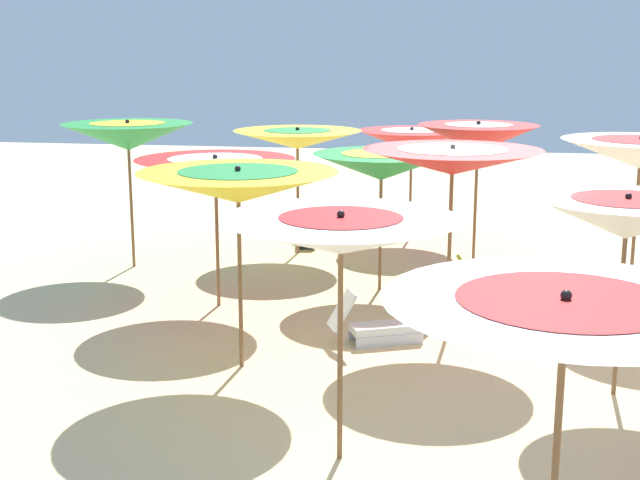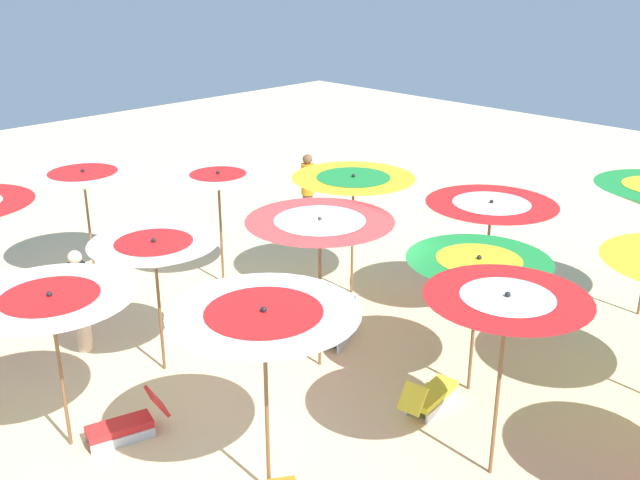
{
  "view_description": "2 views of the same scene",
  "coord_description": "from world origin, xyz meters",
  "px_view_note": "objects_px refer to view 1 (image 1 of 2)",
  "views": [
    {
      "loc": [
        -0.0,
        -10.98,
        3.7
      ],
      "look_at": [
        -1.91,
        0.44,
        1.12
      ],
      "focal_mm": 49.28,
      "sensor_mm": 36.0,
      "label": 1
    },
    {
      "loc": [
        7.08,
        7.27,
        6.08
      ],
      "look_at": [
        -1.48,
        -1.33,
        1.41
      ],
      "focal_mm": 41.45,
      "sensor_mm": 36.0,
      "label": 2
    }
  ],
  "objects_px": {
    "beach_umbrella_13": "(215,171)",
    "lounger_0": "(639,284)",
    "lounger_1": "(306,234)",
    "lounger_2": "(433,281)",
    "beach_umbrella_11": "(341,235)",
    "beach_umbrella_12": "(238,186)",
    "beach_umbrella_7": "(452,161)",
    "lounger_4": "(378,326)",
    "beach_umbrella_3": "(478,138)",
    "beach_umbrella_14": "(128,136)",
    "beach_umbrella_4": "(412,140)",
    "beach_umbrella_10": "(564,327)",
    "beach_umbrella_8": "(381,166)",
    "beach_umbrella_6": "(627,218)",
    "beach_umbrella_9": "(298,139)"
  },
  "relations": [
    {
      "from": "beach_umbrella_3",
      "to": "lounger_4",
      "type": "bearing_deg",
      "value": -107.68
    },
    {
      "from": "beach_umbrella_13",
      "to": "beach_umbrella_8",
      "type": "bearing_deg",
      "value": 29.07
    },
    {
      "from": "beach_umbrella_11",
      "to": "beach_umbrella_12",
      "type": "xyz_separation_m",
      "value": [
        -1.47,
        2.13,
        0.06
      ]
    },
    {
      "from": "lounger_4",
      "to": "beach_umbrella_12",
      "type": "bearing_deg",
      "value": -167.07
    },
    {
      "from": "beach_umbrella_12",
      "to": "beach_umbrella_13",
      "type": "bearing_deg",
      "value": 112.02
    },
    {
      "from": "beach_umbrella_3",
      "to": "beach_umbrella_14",
      "type": "relative_size",
      "value": 1.0
    },
    {
      "from": "beach_umbrella_11",
      "to": "lounger_2",
      "type": "relative_size",
      "value": 1.88
    },
    {
      "from": "beach_umbrella_3",
      "to": "lounger_0",
      "type": "bearing_deg",
      "value": -23.91
    },
    {
      "from": "beach_umbrella_7",
      "to": "beach_umbrella_13",
      "type": "height_order",
      "value": "beach_umbrella_7"
    },
    {
      "from": "beach_umbrella_4",
      "to": "lounger_1",
      "type": "distance_m",
      "value": 2.7
    },
    {
      "from": "lounger_1",
      "to": "lounger_2",
      "type": "xyz_separation_m",
      "value": [
        2.5,
        -2.99,
        0.0
      ]
    },
    {
      "from": "beach_umbrella_3",
      "to": "beach_umbrella_14",
      "type": "xyz_separation_m",
      "value": [
        -5.7,
        -0.56,
        -0.01
      ]
    },
    {
      "from": "beach_umbrella_4",
      "to": "lounger_1",
      "type": "bearing_deg",
      "value": -156.72
    },
    {
      "from": "beach_umbrella_13",
      "to": "lounger_2",
      "type": "bearing_deg",
      "value": 20.33
    },
    {
      "from": "beach_umbrella_13",
      "to": "beach_umbrella_14",
      "type": "relative_size",
      "value": 0.9
    },
    {
      "from": "beach_umbrella_8",
      "to": "beach_umbrella_14",
      "type": "relative_size",
      "value": 0.87
    },
    {
      "from": "beach_umbrella_11",
      "to": "beach_umbrella_13",
      "type": "relative_size",
      "value": 1.02
    },
    {
      "from": "beach_umbrella_7",
      "to": "beach_umbrella_11",
      "type": "relative_size",
      "value": 1.08
    },
    {
      "from": "lounger_0",
      "to": "lounger_4",
      "type": "bearing_deg",
      "value": -21.12
    },
    {
      "from": "beach_umbrella_12",
      "to": "lounger_0",
      "type": "xyz_separation_m",
      "value": [
        5.14,
        3.8,
        -1.94
      ]
    },
    {
      "from": "lounger_2",
      "to": "lounger_4",
      "type": "relative_size",
      "value": 1.0
    },
    {
      "from": "beach_umbrella_4",
      "to": "beach_umbrella_14",
      "type": "height_order",
      "value": "beach_umbrella_14"
    },
    {
      "from": "beach_umbrella_8",
      "to": "beach_umbrella_10",
      "type": "xyz_separation_m",
      "value": [
        1.88,
        -7.79,
        0.11
      ]
    },
    {
      "from": "beach_umbrella_4",
      "to": "beach_umbrella_8",
      "type": "bearing_deg",
      "value": -93.32
    },
    {
      "from": "beach_umbrella_10",
      "to": "lounger_2",
      "type": "relative_size",
      "value": 1.84
    },
    {
      "from": "beach_umbrella_8",
      "to": "lounger_2",
      "type": "distance_m",
      "value": 1.91
    },
    {
      "from": "beach_umbrella_11",
      "to": "beach_umbrella_14",
      "type": "bearing_deg",
      "value": 124.79
    },
    {
      "from": "beach_umbrella_10",
      "to": "beach_umbrella_11",
      "type": "distance_m",
      "value": 2.67
    },
    {
      "from": "lounger_2",
      "to": "lounger_4",
      "type": "xyz_separation_m",
      "value": [
        -0.6,
        -2.37,
        0.02
      ]
    },
    {
      "from": "beach_umbrella_4",
      "to": "beach_umbrella_6",
      "type": "distance_m",
      "value": 7.9
    },
    {
      "from": "beach_umbrella_4",
      "to": "beach_umbrella_7",
      "type": "height_order",
      "value": "beach_umbrella_7"
    },
    {
      "from": "beach_umbrella_8",
      "to": "beach_umbrella_13",
      "type": "distance_m",
      "value": 2.54
    },
    {
      "from": "beach_umbrella_7",
      "to": "beach_umbrella_8",
      "type": "distance_m",
      "value": 2.38
    },
    {
      "from": "beach_umbrella_3",
      "to": "beach_umbrella_14",
      "type": "distance_m",
      "value": 5.73
    },
    {
      "from": "beach_umbrella_6",
      "to": "beach_umbrella_7",
      "type": "height_order",
      "value": "beach_umbrella_7"
    },
    {
      "from": "beach_umbrella_9",
      "to": "lounger_2",
      "type": "xyz_separation_m",
      "value": [
        2.52,
        -2.29,
        -1.87
      ]
    },
    {
      "from": "beach_umbrella_8",
      "to": "beach_umbrella_7",
      "type": "bearing_deg",
      "value": -62.55
    },
    {
      "from": "beach_umbrella_4",
      "to": "beach_umbrella_9",
      "type": "relative_size",
      "value": 0.95
    },
    {
      "from": "lounger_0",
      "to": "beach_umbrella_7",
      "type": "bearing_deg",
      "value": -17.95
    },
    {
      "from": "beach_umbrella_13",
      "to": "lounger_0",
      "type": "distance_m",
      "value": 6.5
    },
    {
      "from": "lounger_0",
      "to": "beach_umbrella_10",
      "type": "bearing_deg",
      "value": 18.45
    },
    {
      "from": "beach_umbrella_10",
      "to": "beach_umbrella_4",
      "type": "bearing_deg",
      "value": 98.23
    },
    {
      "from": "beach_umbrella_3",
      "to": "lounger_1",
      "type": "bearing_deg",
      "value": 153.05
    },
    {
      "from": "beach_umbrella_14",
      "to": "lounger_1",
      "type": "height_order",
      "value": "beach_umbrella_14"
    },
    {
      "from": "beach_umbrella_12",
      "to": "beach_umbrella_13",
      "type": "relative_size",
      "value": 1.05
    },
    {
      "from": "beach_umbrella_11",
      "to": "lounger_1",
      "type": "height_order",
      "value": "beach_umbrella_11"
    },
    {
      "from": "beach_umbrella_9",
      "to": "beach_umbrella_14",
      "type": "distance_m",
      "value": 2.95
    },
    {
      "from": "lounger_4",
      "to": "beach_umbrella_4",
      "type": "bearing_deg",
      "value": 66.45
    },
    {
      "from": "beach_umbrella_12",
      "to": "beach_umbrella_3",
      "type": "bearing_deg",
      "value": 61.12
    },
    {
      "from": "lounger_4",
      "to": "lounger_0",
      "type": "bearing_deg",
      "value": 12.83
    }
  ]
}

